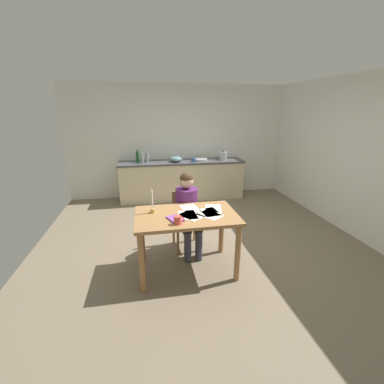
% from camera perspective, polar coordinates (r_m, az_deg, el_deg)
% --- Properties ---
extents(ground_plane, '(5.20, 5.20, 0.04)m').
position_cam_1_polar(ground_plane, '(4.22, 2.30, -11.37)').
color(ground_plane, '#7A6B56').
extents(wall_back, '(5.20, 0.12, 2.60)m').
position_cam_1_polar(wall_back, '(6.29, -2.82, 11.07)').
color(wall_back, silver).
rests_on(wall_back, ground).
extents(wall_right, '(0.12, 5.20, 2.60)m').
position_cam_1_polar(wall_right, '(5.02, 33.09, 6.49)').
color(wall_right, silver).
rests_on(wall_right, ground).
extents(kitchen_counter, '(2.88, 0.64, 0.90)m').
position_cam_1_polar(kitchen_counter, '(6.10, -2.24, 2.74)').
color(kitchen_counter, beige).
rests_on(kitchen_counter, ground).
extents(dining_table, '(1.27, 0.80, 0.79)m').
position_cam_1_polar(dining_table, '(3.28, -1.24, -6.97)').
color(dining_table, '#9E7042').
rests_on(dining_table, ground).
extents(chair_at_table, '(0.43, 0.43, 0.86)m').
position_cam_1_polar(chair_at_table, '(3.94, -1.45, -5.49)').
color(chair_at_table, '#9E7042').
rests_on(chair_at_table, ground).
extents(person_seated, '(0.35, 0.61, 1.19)m').
position_cam_1_polar(person_seated, '(3.73, -0.97, -3.54)').
color(person_seated, '#592666').
rests_on(person_seated, ground).
extents(coffee_mug, '(0.12, 0.09, 0.10)m').
position_cam_1_polar(coffee_mug, '(2.95, -3.14, -6.21)').
color(coffee_mug, '#D84C3F').
rests_on(coffee_mug, dining_table).
extents(candlestick, '(0.06, 0.06, 0.30)m').
position_cam_1_polar(candlestick, '(3.28, -8.75, -3.14)').
color(candlestick, gold).
rests_on(candlestick, dining_table).
extents(book_magazine, '(0.22, 0.26, 0.02)m').
position_cam_1_polar(book_magazine, '(3.08, -3.70, -5.94)').
color(book_magazine, purple).
rests_on(book_magazine, dining_table).
extents(paper_letter, '(0.34, 0.36, 0.00)m').
position_cam_1_polar(paper_letter, '(3.18, -0.17, -5.24)').
color(paper_letter, white).
rests_on(paper_letter, dining_table).
extents(paper_bill, '(0.27, 0.33, 0.00)m').
position_cam_1_polar(paper_bill, '(3.42, 4.72, -3.64)').
color(paper_bill, white).
rests_on(paper_bill, dining_table).
extents(paper_envelope, '(0.35, 0.36, 0.00)m').
position_cam_1_polar(paper_envelope, '(3.21, 3.98, -5.08)').
color(paper_envelope, white).
rests_on(paper_envelope, dining_table).
extents(paper_receipt, '(0.26, 0.33, 0.00)m').
position_cam_1_polar(paper_receipt, '(3.41, -0.42, -3.63)').
color(paper_receipt, white).
rests_on(paper_receipt, dining_table).
extents(paper_notice, '(0.25, 0.33, 0.00)m').
position_cam_1_polar(paper_notice, '(3.30, 4.00, -4.44)').
color(paper_notice, white).
rests_on(paper_notice, dining_table).
extents(paper_flyer, '(0.22, 0.30, 0.00)m').
position_cam_1_polar(paper_flyer, '(3.20, -0.90, -5.09)').
color(paper_flyer, white).
rests_on(paper_flyer, dining_table).
extents(sink_unit, '(0.36, 0.36, 0.24)m').
position_cam_1_polar(sink_unit, '(6.07, 1.71, 7.23)').
color(sink_unit, '#B2B7BC').
rests_on(sink_unit, kitchen_counter).
extents(bottle_oil, '(0.07, 0.07, 0.28)m').
position_cam_1_polar(bottle_oil, '(5.94, -11.95, 7.57)').
color(bottle_oil, '#194C23').
rests_on(bottle_oil, kitchen_counter).
extents(bottle_vinegar, '(0.06, 0.06, 0.26)m').
position_cam_1_polar(bottle_vinegar, '(5.83, -10.98, 7.36)').
color(bottle_vinegar, '#8C999E').
rests_on(bottle_vinegar, kitchen_counter).
extents(bottle_wine_red, '(0.06, 0.06, 0.24)m').
position_cam_1_polar(bottle_wine_red, '(5.94, -9.85, 7.53)').
color(bottle_wine_red, '#8C999E').
rests_on(bottle_wine_red, kitchen_counter).
extents(mixing_bowl, '(0.28, 0.28, 0.12)m').
position_cam_1_polar(mixing_bowl, '(5.90, -3.58, 7.28)').
color(mixing_bowl, '#668C99').
rests_on(mixing_bowl, kitchen_counter).
extents(stovetop_kettle, '(0.18, 0.18, 0.22)m').
position_cam_1_polar(stovetop_kettle, '(6.20, 6.91, 8.04)').
color(stovetop_kettle, '#B7BABF').
rests_on(stovetop_kettle, kitchen_counter).
extents(wine_glass_near_sink, '(0.07, 0.07, 0.15)m').
position_cam_1_polar(wine_glass_near_sink, '(6.13, -1.98, 8.15)').
color(wine_glass_near_sink, silver).
rests_on(wine_glass_near_sink, kitchen_counter).
extents(wine_glass_by_kettle, '(0.07, 0.07, 0.15)m').
position_cam_1_polar(wine_glass_by_kettle, '(6.12, -3.03, 8.11)').
color(wine_glass_by_kettle, silver).
rests_on(wine_glass_by_kettle, kitchen_counter).
extents(teacup_on_counter, '(0.12, 0.09, 0.09)m').
position_cam_1_polar(teacup_on_counter, '(5.89, 0.35, 7.13)').
color(teacup_on_counter, '#33598C').
rests_on(teacup_on_counter, kitchen_counter).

